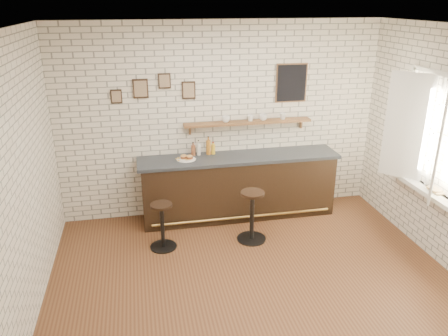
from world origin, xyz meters
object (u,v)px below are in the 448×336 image
Objects in this scene: shelf_cup_a at (226,119)px; shelf_cup_b at (250,118)px; bar_stool_left at (162,224)px; bar_stool_right at (252,214)px; book_upper at (430,189)px; bitters_bottle_amber at (208,147)px; ciabatta_sandwich at (187,157)px; bitters_bottle_brown at (193,150)px; condiment_bottle_yellow at (213,149)px; bar_counter at (239,186)px; shelf_cup_c at (263,117)px; shelf_cup_d at (283,116)px; sandwich_plate at (186,159)px; bitters_bottle_white at (199,149)px; book_lower at (431,191)px.

shelf_cup_a is 1.23× the size of shelf_cup_b.
bar_stool_left is at bearing 178.17° from shelf_cup_a.
book_upper is at bearing -20.92° from bar_stool_right.
bitters_bottle_amber is 0.43× the size of bar_stool_left.
bitters_bottle_brown reaches higher than ciabatta_sandwich.
bar_stool_left is (-0.89, -0.93, -0.73)m from condiment_bottle_yellow.
shelf_cup_c is (0.43, 0.20, 1.04)m from bar_counter.
shelf_cup_a is 0.59m from shelf_cup_c.
shelf_cup_d is at bearing 15.01° from bar_counter.
bitters_bottle_amber is 0.08m from condiment_bottle_yellow.
bar_stool_right is (0.69, -0.96, -0.69)m from bitters_bottle_brown.
condiment_bottle_yellow is 1.21m from shelf_cup_d.
bar_counter is 29.80× the size of shelf_cup_d.
shelf_cup_c reaches higher than bar_stool_left.
sandwich_plate is at bearing 158.86° from shelf_cup_b.
bitters_bottle_white is (0.22, 0.18, 0.09)m from sandwich_plate.
bar_stool_left is at bearing -179.35° from shelf_cup_b.
bar_stool_right is (0.83, -0.79, -0.61)m from sandwich_plate.
shelf_cup_a is (1.09, 0.95, 1.19)m from bar_stool_left.
bar_stool_right is 3.78× the size of book_upper.
book_lower is (2.54, -1.81, -0.15)m from condiment_bottle_yellow.
bar_stool_right is at bearing -54.29° from bitters_bottle_brown.
bar_stool_right is at bearing -122.88° from shelf_cup_a.
condiment_bottle_yellow is at bearing 0.00° from bitters_bottle_white.
bitters_bottle_amber is at bearing -180.00° from condiment_bottle_yellow.
bitters_bottle_brown is 0.24m from bitters_bottle_amber.
shelf_cup_d is 2.38m from book_upper.
bar_counter is 30.45× the size of shelf_cup_b.
sandwich_plate is 2.24× the size of shelf_cup_a.
book_lower reaches higher than bar_stool_left.
bar_counter is 0.96m from sandwich_plate.
ciabatta_sandwich is at bearing -165.23° from shelf_cup_d.
bitters_bottle_amber reaches higher than book_lower.
sandwich_plate is 1.42× the size of condiment_bottle_yellow.
shelf_cup_d reaches higher than bitters_bottle_amber.
book_lower is (2.97, -1.63, -0.11)m from ciabatta_sandwich.
shelf_cup_a is at bearing 17.22° from sandwich_plate.
bitters_bottle_white is at bearing 180.00° from bitters_bottle_amber.
book_lower is at bearing -28.71° from sandwich_plate.
bitters_bottle_amber is 1.45× the size of book_upper.
condiment_bottle_yellow is (0.07, 0.00, -0.04)m from bitters_bottle_amber.
bitters_bottle_white is 1.90× the size of shelf_cup_a.
sandwich_plate is 2.69× the size of shelf_cup_d.
bitters_bottle_white is at bearing 38.84° from sandwich_plate.
bar_stool_left is at bearing -125.42° from bitters_bottle_white.
book_lower is (2.76, -1.81, -0.17)m from bitters_bottle_white.
condiment_bottle_yellow is 0.26× the size of bar_stool_right.
bar_stool_right is 1.57m from shelf_cup_c.
bar_stool_left is (-1.26, -0.75, -0.15)m from bar_counter.
shelf_cup_c is at bearing 29.50° from bar_stool_left.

